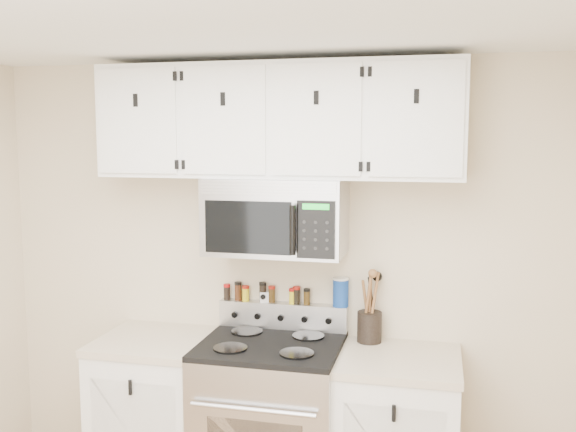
% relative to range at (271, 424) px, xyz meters
% --- Properties ---
extents(back_wall, '(3.50, 0.01, 2.50)m').
position_rel_range_xyz_m(back_wall, '(0.00, 0.32, 0.76)').
color(back_wall, beige).
rests_on(back_wall, floor).
extents(range, '(0.76, 0.65, 1.10)m').
position_rel_range_xyz_m(range, '(0.00, 0.00, 0.00)').
color(range, '#B7B7BA').
rests_on(range, floor).
extents(base_cabinet_left, '(0.64, 0.62, 0.92)m').
position_rel_range_xyz_m(base_cabinet_left, '(-0.69, 0.02, -0.03)').
color(base_cabinet_left, white).
rests_on(base_cabinet_left, floor).
extents(microwave, '(0.76, 0.44, 0.42)m').
position_rel_range_xyz_m(microwave, '(0.00, 0.13, 1.14)').
color(microwave, '#9E9EA3').
rests_on(microwave, back_wall).
extents(upper_cabinets, '(2.00, 0.35, 0.62)m').
position_rel_range_xyz_m(upper_cabinets, '(-0.00, 0.15, 1.66)').
color(upper_cabinets, white).
rests_on(upper_cabinets, back_wall).
extents(utensil_crock, '(0.14, 0.14, 0.40)m').
position_rel_range_xyz_m(utensil_crock, '(0.51, 0.23, 0.53)').
color(utensil_crock, black).
rests_on(utensil_crock, base_cabinet_right).
extents(kitchen_timer, '(0.06, 0.06, 0.06)m').
position_rel_range_xyz_m(kitchen_timer, '(-0.11, 0.28, 0.64)').
color(kitchen_timer, silver).
rests_on(kitchen_timer, range).
extents(salt_canister, '(0.09, 0.09, 0.17)m').
position_rel_range_xyz_m(salt_canister, '(0.34, 0.28, 0.70)').
color(salt_canister, '#153F96').
rests_on(salt_canister, range).
extents(spice_jar_0, '(0.04, 0.04, 0.09)m').
position_rel_range_xyz_m(spice_jar_0, '(-0.34, 0.28, 0.66)').
color(spice_jar_0, black).
rests_on(spice_jar_0, range).
extents(spice_jar_1, '(0.04, 0.04, 0.11)m').
position_rel_range_xyz_m(spice_jar_1, '(-0.27, 0.28, 0.67)').
color(spice_jar_1, '#432210').
rests_on(spice_jar_1, range).
extents(spice_jar_2, '(0.04, 0.04, 0.09)m').
position_rel_range_xyz_m(spice_jar_2, '(-0.23, 0.28, 0.66)').
color(spice_jar_2, gold).
rests_on(spice_jar_2, range).
extents(spice_jar_3, '(0.04, 0.04, 0.12)m').
position_rel_range_xyz_m(spice_jar_3, '(-0.12, 0.28, 0.67)').
color(spice_jar_3, black).
rests_on(spice_jar_3, range).
extents(spice_jar_4, '(0.04, 0.04, 0.10)m').
position_rel_range_xyz_m(spice_jar_4, '(-0.07, 0.28, 0.66)').
color(spice_jar_4, '#3A270D').
rests_on(spice_jar_4, range).
extents(spice_jar_5, '(0.04, 0.04, 0.09)m').
position_rel_range_xyz_m(spice_jar_5, '(0.06, 0.28, 0.66)').
color(spice_jar_5, yellow).
rests_on(spice_jar_5, range).
extents(spice_jar_6, '(0.04, 0.04, 0.10)m').
position_rel_range_xyz_m(spice_jar_6, '(0.08, 0.28, 0.66)').
color(spice_jar_6, black).
rests_on(spice_jar_6, range).
extents(spice_jar_7, '(0.04, 0.04, 0.09)m').
position_rel_range_xyz_m(spice_jar_7, '(0.14, 0.28, 0.66)').
color(spice_jar_7, '#422E0F').
rests_on(spice_jar_7, range).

